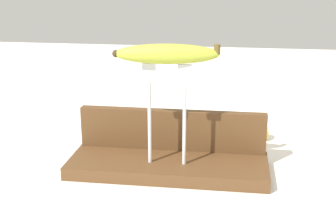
% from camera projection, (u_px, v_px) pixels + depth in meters
% --- Properties ---
extents(ground_plane, '(3.00, 3.00, 0.00)m').
position_uv_depth(ground_plane, '(168.00, 172.00, 0.97)').
color(ground_plane, white).
extents(wooden_board, '(0.39, 0.14, 0.03)m').
position_uv_depth(wooden_board, '(168.00, 166.00, 0.96)').
color(wooden_board, brown).
rests_on(wooden_board, ground).
extents(board_backstop, '(0.39, 0.02, 0.08)m').
position_uv_depth(board_backstop, '(172.00, 130.00, 1.00)').
color(board_backstop, brown).
rests_on(board_backstop, wooden_board).
extents(fork_stand_center, '(0.09, 0.01, 0.20)m').
position_uv_depth(fork_stand_center, '(167.00, 106.00, 0.91)').
color(fork_stand_center, silver).
rests_on(fork_stand_center, wooden_board).
extents(banana_raised_center, '(0.20, 0.06, 0.04)m').
position_uv_depth(banana_raised_center, '(167.00, 54.00, 0.88)').
color(banana_raised_center, '#B2C138').
rests_on(banana_raised_center, fork_stand_center).
extents(banana_chunk_far, '(0.05, 0.04, 0.03)m').
position_uv_depth(banana_chunk_far, '(258.00, 133.00, 1.14)').
color(banana_chunk_far, gold).
rests_on(banana_chunk_far, ground).
extents(wire_coil, '(0.07, 0.07, 0.01)m').
position_uv_depth(wire_coil, '(192.00, 148.00, 1.08)').
color(wire_coil, '#1E2DA5').
rests_on(wire_coil, ground).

